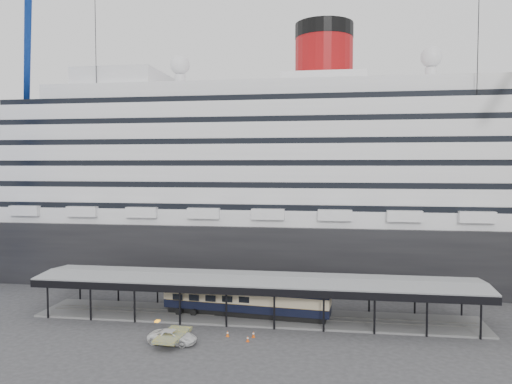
% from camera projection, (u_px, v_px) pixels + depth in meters
% --- Properties ---
extents(ground, '(200.00, 200.00, 0.00)m').
position_uv_depth(ground, '(249.00, 330.00, 58.45)').
color(ground, '#313134').
rests_on(ground, ground).
extents(cruise_ship, '(130.00, 30.00, 43.90)m').
position_uv_depth(cruise_ship, '(278.00, 171.00, 89.08)').
color(cruise_ship, black).
rests_on(cruise_ship, ground).
extents(platform_canopy, '(56.00, 9.18, 5.30)m').
position_uv_depth(platform_canopy, '(255.00, 299.00, 63.26)').
color(platform_canopy, slate).
rests_on(platform_canopy, ground).
extents(port_truck, '(5.47, 2.87, 1.47)m').
position_uv_depth(port_truck, '(173.00, 337.00, 54.11)').
color(port_truck, white).
rests_on(port_truck, ground).
extents(pullman_carriage, '(21.61, 4.99, 21.05)m').
position_uv_depth(pullman_carriage, '(246.00, 297.00, 63.43)').
color(pullman_carriage, black).
rests_on(pullman_carriage, ground).
extents(traffic_cone_left, '(0.40, 0.40, 0.69)m').
position_uv_depth(traffic_cone_left, '(228.00, 334.00, 56.35)').
color(traffic_cone_left, '#EC5E0D').
rests_on(traffic_cone_left, ground).
extents(traffic_cone_mid, '(0.41, 0.41, 0.65)m').
position_uv_depth(traffic_cone_mid, '(248.00, 339.00, 54.70)').
color(traffic_cone_mid, '#E04C0C').
rests_on(traffic_cone_mid, ground).
extents(traffic_cone_right, '(0.40, 0.40, 0.73)m').
position_uv_depth(traffic_cone_right, '(253.00, 334.00, 56.07)').
color(traffic_cone_right, '#D64B0B').
rests_on(traffic_cone_right, ground).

